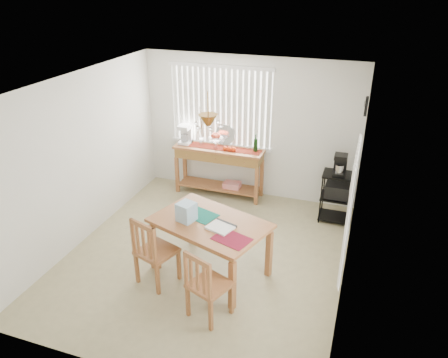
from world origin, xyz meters
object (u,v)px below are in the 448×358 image
at_px(cart_items, 340,165).
at_px(sideboard, 219,160).
at_px(dining_table, 210,228).
at_px(chair_right, 207,286).
at_px(wire_cart, 337,193).
at_px(chair_left, 154,252).

bearing_deg(cart_items, sideboard, 173.07).
height_order(sideboard, dining_table, sideboard).
bearing_deg(dining_table, chair_right, -71.58).
relative_size(wire_cart, dining_table, 0.49).
xyz_separation_m(cart_items, chair_right, (-1.21, -2.91, -0.56)).
height_order(cart_items, chair_left, cart_items).
distance_m(sideboard, chair_right, 3.33).
xyz_separation_m(sideboard, cart_items, (2.19, -0.27, 0.32)).
bearing_deg(sideboard, chair_right, -72.90).
bearing_deg(sideboard, dining_table, -73.40).
relative_size(wire_cart, chair_left, 0.85).
height_order(wire_cart, chair_right, chair_right).
height_order(dining_table, chair_right, chair_right).
bearing_deg(chair_left, dining_table, 37.61).
bearing_deg(wire_cart, chair_right, -112.72).
bearing_deg(dining_table, wire_cart, 53.66).
distance_m(chair_left, chair_right, 0.98).
bearing_deg(chair_left, cart_items, 50.00).
bearing_deg(chair_right, wire_cart, 67.28).
distance_m(dining_table, chair_left, 0.81).
bearing_deg(dining_table, cart_items, 53.78).
xyz_separation_m(wire_cart, cart_items, (0.00, 0.01, 0.51)).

